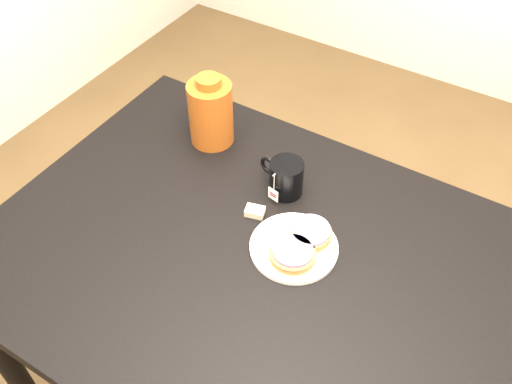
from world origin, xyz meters
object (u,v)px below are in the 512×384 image
bagel_back (310,233)px  teabag_pouch (255,211)px  table (288,294)px  bagel_front (293,253)px  bagel_package (211,112)px  mug (286,177)px  plate (294,247)px

bagel_back → teabag_pouch: bearing=179.9°
bagel_back → teabag_pouch: size_ratio=2.33×
table → bagel_front: bearing=111.3°
bagel_package → teabag_pouch: bearing=-35.6°
bagel_back → bagel_front: (-0.01, -0.07, -0.00)m
table → bagel_back: size_ratio=13.36×
bagel_back → bagel_front: same height
table → bagel_back: bearing=94.2°
bagel_back → bagel_front: 0.07m
mug → bagel_package: size_ratio=0.66×
bagel_package → plate: bearing=-30.2°
mug → teabag_pouch: (-0.02, -0.10, -0.04)m
table → teabag_pouch: 0.21m
plate → bagel_back: bearing=68.0°
bagel_back → bagel_package: (-0.39, 0.17, 0.07)m
bagel_package → bagel_front: bearing=-32.6°
teabag_pouch → bagel_package: bagel_package is taller
table → mug: 0.28m
plate → bagel_back: 0.05m
bagel_front → bagel_package: (-0.39, 0.25, 0.07)m
bagel_front → teabag_pouch: bagel_front is taller
plate → bagel_front: (0.01, -0.03, 0.02)m
table → bagel_back: 0.15m
table → plate: 0.11m
table → mug: size_ratio=10.63×
table → mug: bearing=122.1°
table → teabag_pouch: teabag_pouch is taller
table → teabag_pouch: bearing=145.6°
mug → bagel_front: bearing=-45.2°
bagel_front → mug: (-0.12, 0.18, 0.02)m
bagel_back → teabag_pouch: bagel_back is taller
bagel_front → teabag_pouch: 0.16m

